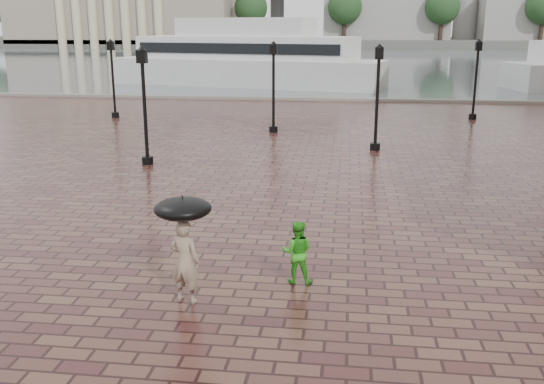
{
  "coord_description": "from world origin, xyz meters",
  "views": [
    {
      "loc": [
        1.82,
        -12.51,
        5.26
      ],
      "look_at": [
        0.04,
        1.43,
        1.4
      ],
      "focal_mm": 40.0,
      "sensor_mm": 36.0,
      "label": 1
    }
  ],
  "objects": [
    {
      "name": "street_lamps",
      "position": [
        -1.6,
        17.6,
        2.33
      ],
      "size": [
        21.44,
        14.44,
        4.4
      ],
      "color": "black",
      "rests_on": "ground"
    },
    {
      "name": "ferry_near",
      "position": [
        -7.55,
        42.69,
        2.44
      ],
      "size": [
        25.5,
        11.71,
        8.13
      ],
      "rotation": [
        0.0,
        0.0,
        -0.24
      ],
      "color": "silver",
      "rests_on": "ground"
    },
    {
      "name": "distant_skyline",
      "position": [
        48.14,
        150.0,
        9.45
      ],
      "size": [
        102.5,
        22.0,
        33.0
      ],
      "color": "gray",
      "rests_on": "ground"
    },
    {
      "name": "far_shore",
      "position": [
        0.0,
        160.0,
        1.0
      ],
      "size": [
        300.0,
        60.0,
        2.0
      ],
      "primitive_type": "cube",
      "color": "#4C4C47",
      "rests_on": "ground"
    },
    {
      "name": "quay_edge",
      "position": [
        0.0,
        32.0,
        0.0
      ],
      "size": [
        80.0,
        0.6,
        0.3
      ],
      "primitive_type": "cube",
      "color": "slate",
      "rests_on": "ground"
    },
    {
      "name": "far_trees",
      "position": [
        0.0,
        138.0,
        9.42
      ],
      "size": [
        188.0,
        8.0,
        13.5
      ],
      "color": "#2D2119",
      "rests_on": "ground"
    },
    {
      "name": "umbrella",
      "position": [
        -1.25,
        -1.83,
        1.91
      ],
      "size": [
        1.1,
        1.1,
        1.14
      ],
      "color": "black",
      "rests_on": "ground"
    },
    {
      "name": "harbour_water",
      "position": [
        0.0,
        92.0,
        0.0
      ],
      "size": [
        240.0,
        240.0,
        0.0
      ],
      "primitive_type": "plane",
      "color": "#4A555A",
      "rests_on": "ground"
    },
    {
      "name": "adult_pedestrian",
      "position": [
        -1.25,
        -1.83,
        0.85
      ],
      "size": [
        0.7,
        0.54,
        1.69
      ],
      "primitive_type": "imported",
      "rotation": [
        0.0,
        0.0,
        2.9
      ],
      "color": "gray",
      "rests_on": "ground"
    },
    {
      "name": "child_pedestrian",
      "position": [
        0.83,
        -0.63,
        0.68
      ],
      "size": [
        0.67,
        0.53,
        1.36
      ],
      "primitive_type": "imported",
      "rotation": [
        0.0,
        0.0,
        3.16
      ],
      "color": "green",
      "rests_on": "ground"
    },
    {
      "name": "ground",
      "position": [
        0.0,
        0.0,
        0.0
      ],
      "size": [
        300.0,
        300.0,
        0.0
      ],
      "primitive_type": "plane",
      "color": "#381A19",
      "rests_on": "ground"
    }
  ]
}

